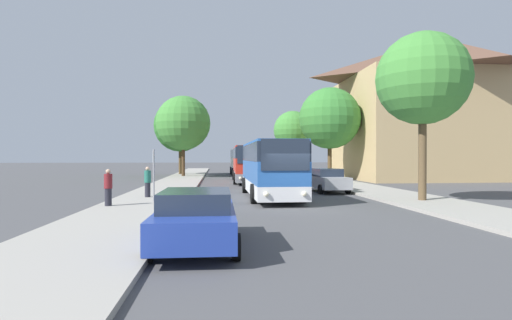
% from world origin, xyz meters
% --- Properties ---
extents(ground_plane, '(300.00, 300.00, 0.00)m').
position_xyz_m(ground_plane, '(0.00, 0.00, 0.00)').
color(ground_plane, '#4C4C4F').
rests_on(ground_plane, ground).
extents(sidewalk_left, '(4.00, 120.00, 0.15)m').
position_xyz_m(sidewalk_left, '(-7.00, 0.00, 0.07)').
color(sidewalk_left, '#A39E93').
rests_on(sidewalk_left, ground_plane).
extents(sidewalk_right, '(4.00, 120.00, 0.15)m').
position_xyz_m(sidewalk_right, '(7.00, 0.00, 0.07)').
color(sidewalk_right, '#A39E93').
rests_on(sidewalk_right, ground_plane).
extents(building_right_background, '(20.50, 15.43, 15.41)m').
position_xyz_m(building_right_background, '(20.74, 23.40, 7.70)').
color(building_right_background, tan).
rests_on(building_right_background, ground_plane).
extents(bus_front, '(2.83, 10.27, 3.19)m').
position_xyz_m(bus_front, '(-0.42, 4.68, 1.71)').
color(bus_front, silver).
rests_on(bus_front, ground_plane).
extents(bus_middle, '(3.03, 11.67, 3.29)m').
position_xyz_m(bus_middle, '(-0.60, 19.01, 1.76)').
color(bus_middle, gray).
rests_on(bus_middle, ground_plane).
extents(bus_rear, '(2.91, 10.91, 3.39)m').
position_xyz_m(bus_rear, '(-0.24, 34.10, 1.81)').
color(bus_rear, '#2D519E').
rests_on(bus_rear, ground_plane).
extents(parked_car_left_curb, '(2.18, 4.64, 1.49)m').
position_xyz_m(parked_car_left_curb, '(-4.03, -7.88, 0.78)').
color(parked_car_left_curb, '#233D9E').
rests_on(parked_car_left_curb, ground_plane).
extents(parked_car_right_near, '(2.17, 4.44, 1.57)m').
position_xyz_m(parked_car_right_near, '(3.80, 7.60, 0.82)').
color(parked_car_right_near, '#B7B7BC').
rests_on(parked_car_right_near, ground_plane).
extents(bus_stop_sign, '(0.08, 0.45, 2.57)m').
position_xyz_m(bus_stop_sign, '(-6.61, 1.81, 1.75)').
color(bus_stop_sign, gray).
rests_on(bus_stop_sign, sidewalk_left).
extents(pedestrian_waiting_near, '(0.36, 0.36, 1.65)m').
position_xyz_m(pedestrian_waiting_near, '(-8.36, 0.18, 0.98)').
color(pedestrian_waiting_near, '#23232D').
rests_on(pedestrian_waiting_near, sidewalk_left).
extents(pedestrian_waiting_far, '(0.36, 0.36, 1.66)m').
position_xyz_m(pedestrian_waiting_far, '(-7.27, 4.01, 0.99)').
color(pedestrian_waiting_far, '#23232D').
rests_on(pedestrian_waiting_far, sidewalk_left).
extents(tree_left_near, '(6.27, 6.27, 9.26)m').
position_xyz_m(tree_left_near, '(-7.36, 28.44, 6.27)').
color(tree_left_near, '#47331E').
rests_on(tree_left_near, sidewalk_left).
extents(tree_left_far, '(6.70, 6.70, 9.58)m').
position_xyz_m(tree_left_far, '(-8.19, 33.81, 6.37)').
color(tree_left_far, '#513D23').
rests_on(tree_left_far, sidewalk_left).
extents(tree_right_near, '(4.97, 4.97, 8.15)m').
position_xyz_m(tree_right_near, '(6.29, 32.60, 5.80)').
color(tree_right_near, brown).
rests_on(tree_right_near, sidewalk_right).
extents(tree_right_mid, '(4.69, 4.69, 8.53)m').
position_xyz_m(tree_right_mid, '(6.93, 1.11, 6.31)').
color(tree_right_mid, brown).
rests_on(tree_right_mid, sidewalk_right).
extents(tree_right_far, '(6.02, 6.02, 9.01)m').
position_xyz_m(tree_right_far, '(7.55, 20.00, 6.14)').
color(tree_right_far, '#513D23').
rests_on(tree_right_far, sidewalk_right).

